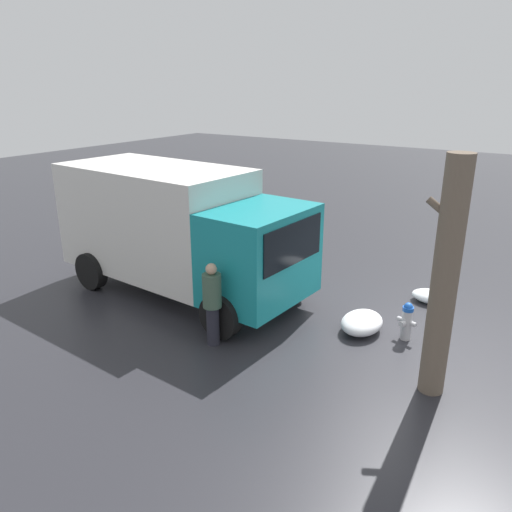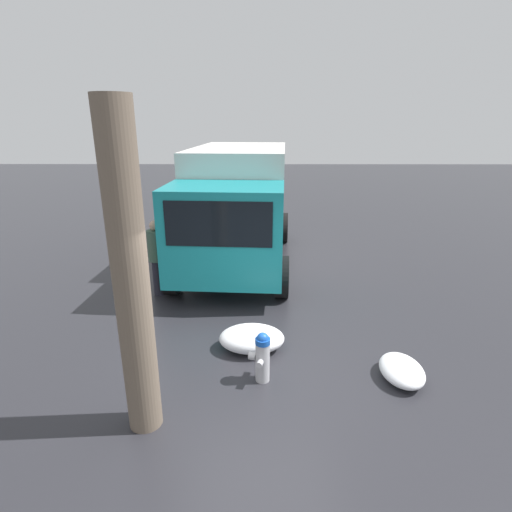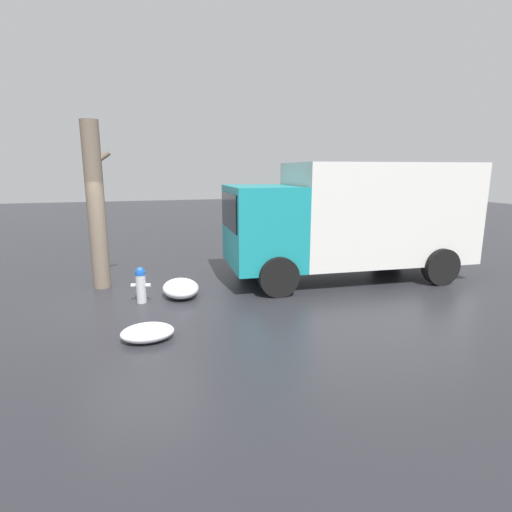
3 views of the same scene
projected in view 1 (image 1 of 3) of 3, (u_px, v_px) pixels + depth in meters
ground_plane at (405, 339)px, 9.78m from camera, size 60.00×60.00×0.00m
fire_hydrant at (407, 321)px, 9.64m from camera, size 0.41×0.32×0.77m
tree_trunk at (445, 280)px, 7.53m from camera, size 0.61×0.40×3.84m
delivery_truck at (177, 227)px, 11.52m from camera, size 6.28×2.96×2.92m
pedestrian at (212, 301)px, 9.30m from camera, size 0.36×0.36×1.64m
snow_pile_by_hydrant at (362, 322)px, 10.01m from camera, size 0.78×1.07×0.38m
snow_pile_curbside at (431, 296)px, 11.36m from camera, size 0.86×0.62×0.28m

